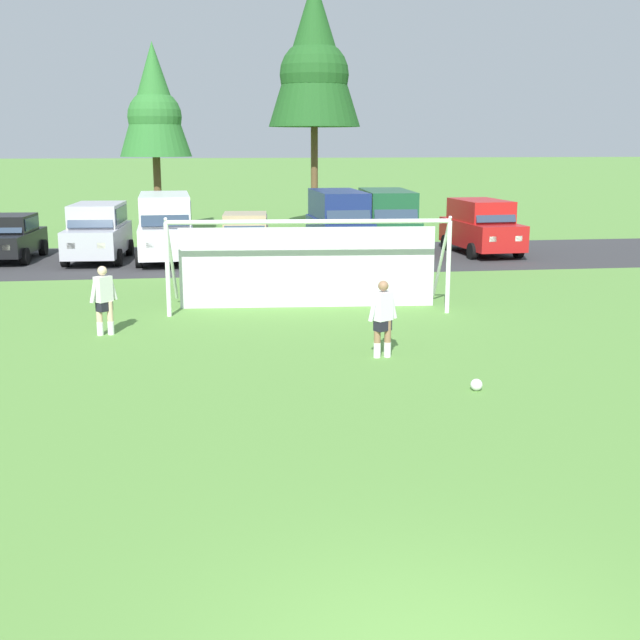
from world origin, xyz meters
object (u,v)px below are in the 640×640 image
Objects in this scene: player_defender_far at (104,301)px; parked_car_slot_center_right at (339,221)px; parked_car_slot_right at (387,220)px; parked_car_slot_far_left at (10,237)px; parked_car_slot_center_left at (165,226)px; soccer_goal at (308,262)px; parked_car_slot_left at (98,232)px; player_striker_near at (383,319)px; parked_car_slot_far_right at (481,226)px; soccer_ball at (477,385)px; parked_car_slot_center at (245,235)px.

parked_car_slot_center_right is (7.67, 13.18, 0.52)m from player_defender_far.
parked_car_slot_right is (9.68, 13.30, 0.52)m from player_defender_far.
parked_car_slot_far_left is at bearing -179.72° from parked_car_slot_center_right.
parked_car_slot_far_left is 0.88× the size of parked_car_slot_center_left.
soccer_goal is 1.61× the size of parked_car_slot_left.
parked_car_slot_left is (-6.78, 10.08, -0.18)m from soccer_goal.
parked_car_slot_center_right is (1.63, 16.05, 0.52)m from player_striker_near.
parked_car_slot_far_right reaches higher than player_striker_near.
parked_car_slot_center_right is at bearing 88.71° from soccer_ball.
parked_car_slot_far_right reaches higher than player_defender_far.
soccer_goal is (-2.14, 7.85, 1.18)m from soccer_ball.
parked_car_slot_far_right reaches higher than soccer_ball.
parked_car_slot_far_left is at bearing 111.03° from player_defender_far.
parked_car_slot_center_right reaches higher than parked_car_slot_far_right.
parked_car_slot_far_left is 18.42m from parked_car_slot_far_right.
parked_car_slot_right is at bearing 4.00° from parked_car_slot_left.
parked_car_slot_right is at bearing 3.30° from parked_car_slot_center_right.
parked_car_slot_right reaches higher than parked_car_slot_left.
player_defender_far is 0.34× the size of parked_car_slot_center_left.
parked_car_slot_right reaches higher than parked_car_slot_center.
parked_car_slot_center_left is at bearing -9.36° from parked_car_slot_left.
soccer_ball is 0.13× the size of player_striker_near.
player_striker_near reaches higher than soccer_ball.
parked_car_slot_center is (-3.35, 18.03, 0.77)m from soccer_ball.
parked_car_slot_left is at bearing -175.85° from parked_car_slot_center_right.
parked_car_slot_left is (-7.70, 15.38, 0.29)m from player_striker_near.
parked_car_slot_center_right is at bearing 76.61° from soccer_goal.
parked_car_slot_far_left is at bearing 170.07° from parked_car_slot_center_left.
parked_car_slot_center_left reaches higher than soccer_ball.
parked_car_slot_center_left is 1.01× the size of parked_car_slot_center_right.
soccer_goal reaches higher than parked_car_slot_far_left.
soccer_ball is 0.05× the size of parked_car_slot_far_left.
player_striker_near is 0.34× the size of parked_car_slot_center_left.
soccer_ball is at bearing -56.45° from parked_car_slot_far_left.
parked_car_slot_right reaches higher than parked_car_slot_far_left.
player_striker_near is 0.35× the size of parked_car_slot_far_right.
parked_car_slot_center_right is at bearing 4.15° from parked_car_slot_left.
parked_car_slot_center_right is at bearing 9.17° from parked_car_slot_center_left.
player_striker_near is 19.46m from parked_car_slot_far_left.
player_striker_near is (-1.22, 2.55, 0.71)m from soccer_ball.
parked_car_slot_right is at bearing 67.17° from soccer_goal.
soccer_ball is 0.04× the size of parked_car_slot_right.
player_striker_near is 16.58m from parked_car_slot_right.
player_striker_near is 0.34× the size of parked_car_slot_center_right.
player_defender_far is (-5.11, -2.43, -0.47)m from soccer_goal.
parked_car_slot_left reaches higher than parked_car_slot_far_left.
parked_car_slot_far_right is (6.11, 17.87, 1.00)m from soccer_ball.
parked_car_slot_center_left is (-6.38, 17.51, 1.23)m from soccer_ball.
soccer_ball is 0.03× the size of soccer_goal.
player_striker_near is at bearing -115.57° from parked_car_slot_far_right.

